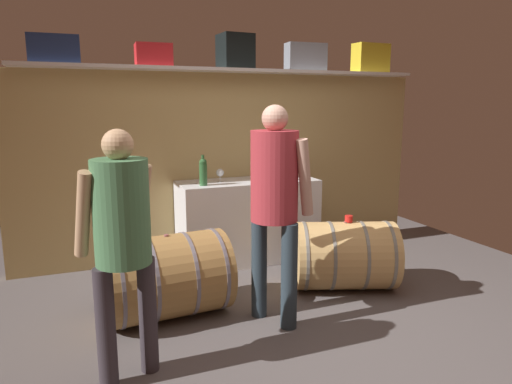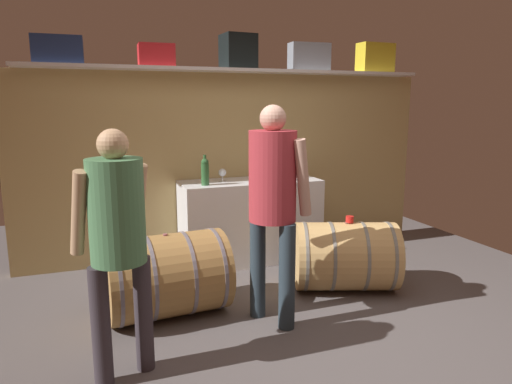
# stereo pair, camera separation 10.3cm
# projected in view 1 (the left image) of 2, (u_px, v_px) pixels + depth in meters

# --- Properties ---
(ground_plane) EXTENTS (5.75, 7.60, 0.02)m
(ground_plane) POSITION_uv_depth(u_px,v_px,m) (295.00, 312.00, 3.75)
(ground_plane) COLOR #56504F
(back_wall_panel) EXTENTS (4.55, 0.10, 1.97)m
(back_wall_panel) POSITION_uv_depth(u_px,v_px,m) (230.00, 165.00, 5.07)
(back_wall_panel) COLOR tan
(back_wall_panel) RESTS_ON ground
(high_shelf_board) EXTENTS (4.18, 0.40, 0.03)m
(high_shelf_board) POSITION_uv_depth(u_px,v_px,m) (233.00, 71.00, 4.74)
(high_shelf_board) COLOR silver
(high_shelf_board) RESTS_ON back_wall_panel
(toolcase_navy) EXTENTS (0.43, 0.30, 0.25)m
(toolcase_navy) POSITION_uv_depth(u_px,v_px,m) (54.00, 50.00, 4.11)
(toolcase_navy) COLOR navy
(toolcase_navy) RESTS_ON high_shelf_board
(toolcase_red) EXTENTS (0.35, 0.29, 0.21)m
(toolcase_red) POSITION_uv_depth(u_px,v_px,m) (153.00, 55.00, 4.43)
(toolcase_red) COLOR red
(toolcase_red) RESTS_ON high_shelf_board
(toolcase_black) EXTENTS (0.34, 0.32, 0.35)m
(toolcase_black) POSITION_uv_depth(u_px,v_px,m) (235.00, 52.00, 4.72)
(toolcase_black) COLOR black
(toolcase_black) RESTS_ON high_shelf_board
(toolcase_grey) EXTENTS (0.45, 0.20, 0.29)m
(toolcase_grey) POSITION_uv_depth(u_px,v_px,m) (306.00, 57.00, 5.02)
(toolcase_grey) COLOR gray
(toolcase_grey) RESTS_ON high_shelf_board
(toolcase_yellow) EXTENTS (0.42, 0.21, 0.33)m
(toolcase_yellow) POSITION_uv_depth(u_px,v_px,m) (371.00, 58.00, 5.32)
(toolcase_yellow) COLOR gold
(toolcase_yellow) RESTS_ON high_shelf_board
(work_cabinet) EXTENTS (1.46, 0.55, 0.86)m
(work_cabinet) POSITION_uv_depth(u_px,v_px,m) (248.00, 221.00, 4.90)
(work_cabinet) COLOR white
(work_cabinet) RESTS_ON ground
(wine_bottle_dark) EXTENTS (0.07, 0.07, 0.32)m
(wine_bottle_dark) POSITION_uv_depth(u_px,v_px,m) (264.00, 167.00, 4.71)
(wine_bottle_dark) COLOR black
(wine_bottle_dark) RESTS_ON work_cabinet
(wine_bottle_green) EXTENTS (0.08, 0.08, 0.30)m
(wine_bottle_green) POSITION_uv_depth(u_px,v_px,m) (203.00, 171.00, 4.50)
(wine_bottle_green) COLOR #2C5B30
(wine_bottle_green) RESTS_ON work_cabinet
(wine_glass) EXTENTS (0.08, 0.08, 0.14)m
(wine_glass) POSITION_uv_depth(u_px,v_px,m) (220.00, 173.00, 4.71)
(wine_glass) COLOR white
(wine_glass) RESTS_ON work_cabinet
(wine_barrel_near) EXTENTS (1.04, 0.87, 0.62)m
(wine_barrel_near) POSITION_uv_depth(u_px,v_px,m) (345.00, 255.00, 4.16)
(wine_barrel_near) COLOR tan
(wine_barrel_near) RESTS_ON ground
(wine_barrel_far) EXTENTS (0.96, 0.72, 0.67)m
(wine_barrel_far) POSITION_uv_depth(u_px,v_px,m) (168.00, 276.00, 3.59)
(wine_barrel_far) COLOR #A1773F
(wine_barrel_far) RESTS_ON ground
(tasting_cup) EXTENTS (0.07, 0.07, 0.06)m
(tasting_cup) POSITION_uv_depth(u_px,v_px,m) (349.00, 219.00, 4.10)
(tasting_cup) COLOR red
(tasting_cup) RESTS_ON wine_barrel_near
(winemaker_pouring) EXTENTS (0.45, 0.52, 1.65)m
(winemaker_pouring) POSITION_uv_depth(u_px,v_px,m) (275.00, 193.00, 3.38)
(winemaker_pouring) COLOR #28353E
(winemaker_pouring) RESTS_ON ground
(visitor_tasting) EXTENTS (0.49, 0.42, 1.52)m
(visitor_tasting) POSITION_uv_depth(u_px,v_px,m) (122.00, 231.00, 2.65)
(visitor_tasting) COLOR #342D33
(visitor_tasting) RESTS_ON ground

